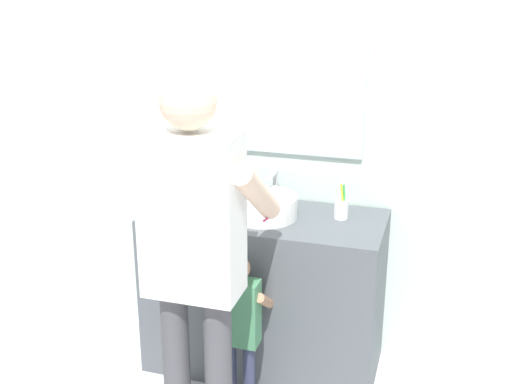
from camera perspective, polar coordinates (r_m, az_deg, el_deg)
back_wall at (r=3.39m, az=2.34°, el=7.80°), size 4.40×0.10×2.70m
vanity_cabinet at (r=3.41m, az=0.75°, el=-8.69°), size 1.19×0.54×0.85m
sink_basin at (r=3.20m, az=0.68°, el=-1.22°), size 0.34×0.34×0.11m
faucet at (r=3.38m, az=1.67°, el=0.33°), size 0.18×0.14×0.18m
toothbrush_cup at (r=3.21m, az=7.48°, el=-1.39°), size 0.07×0.07×0.21m
soap_bottle at (r=3.37m, az=-4.54°, el=0.01°), size 0.06×0.06×0.17m
child_toddler at (r=3.05m, az=-1.41°, el=-11.19°), size 0.25×0.25×0.80m
adult_parent at (r=2.60m, az=-5.41°, el=-4.08°), size 0.51×0.54×1.66m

